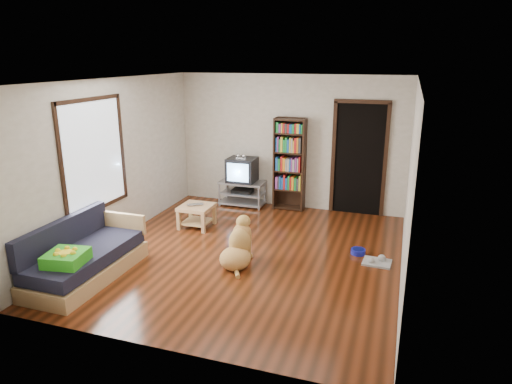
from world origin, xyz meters
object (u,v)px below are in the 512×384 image
(dog_bowl, at_px, (358,252))
(tv_stand, at_px, (242,192))
(crt_tv, at_px, (242,169))
(laptop, at_px, (196,205))
(bookshelf, at_px, (290,159))
(coffee_table, at_px, (197,212))
(green_cushion, at_px, (66,258))
(grey_rag, at_px, (377,262))
(sofa, at_px, (84,259))
(dog, at_px, (239,247))

(dog_bowl, height_order, tv_stand, tv_stand)
(crt_tv, bearing_deg, laptop, -103.14)
(crt_tv, height_order, bookshelf, bookshelf)
(laptop, height_order, coffee_table, laptop)
(dog_bowl, relative_size, tv_stand, 0.24)
(bookshelf, bearing_deg, tv_stand, -174.37)
(green_cushion, distance_m, crt_tv, 4.21)
(laptop, relative_size, grey_rag, 0.72)
(coffee_table, bearing_deg, laptop, -90.00)
(sofa, bearing_deg, grey_rag, 23.95)
(laptop, relative_size, bookshelf, 0.16)
(bookshelf, bearing_deg, coffee_table, -130.56)
(coffee_table, bearing_deg, tv_stand, 76.40)
(crt_tv, relative_size, bookshelf, 0.32)
(tv_stand, relative_size, coffee_table, 1.64)
(laptop, relative_size, tv_stand, 0.32)
(crt_tv, distance_m, bookshelf, 0.99)
(dog_bowl, bearing_deg, grey_rag, -39.81)
(dog_bowl, height_order, grey_rag, dog_bowl)
(bookshelf, xyz_separation_m, dog, (-0.06, -2.69, -0.74))
(laptop, bearing_deg, tv_stand, 41.74)
(laptop, distance_m, sofa, 2.28)
(coffee_table, bearing_deg, bookshelf, 49.44)
(dog_bowl, bearing_deg, sofa, -151.00)
(dog_bowl, height_order, bookshelf, bookshelf)
(green_cushion, distance_m, dog_bowl, 4.15)
(laptop, bearing_deg, crt_tv, 41.94)
(green_cushion, height_order, coffee_table, green_cushion)
(sofa, distance_m, dog, 2.13)
(green_cushion, distance_m, laptop, 2.70)
(tv_stand, height_order, coffee_table, tv_stand)
(grey_rag, relative_size, crt_tv, 0.69)
(bookshelf, height_order, dog, bookshelf)
(laptop, distance_m, grey_rag, 3.22)
(bookshelf, bearing_deg, crt_tv, -175.68)
(dog, bearing_deg, dog_bowl, 28.95)
(green_cushion, distance_m, coffee_table, 2.74)
(dog_bowl, relative_size, coffee_table, 0.40)
(green_cushion, height_order, grey_rag, green_cushion)
(tv_stand, distance_m, sofa, 3.76)
(dog_bowl, bearing_deg, laptop, 174.94)
(laptop, distance_m, dog_bowl, 2.89)
(crt_tv, xyz_separation_m, sofa, (-0.97, -3.65, -0.48))
(bookshelf, distance_m, sofa, 4.26)
(green_cushion, height_order, dog, dog)
(sofa, bearing_deg, coffee_table, 74.09)
(bookshelf, relative_size, dog, 2.07)
(tv_stand, distance_m, bookshelf, 1.20)
(crt_tv, bearing_deg, sofa, -104.93)
(crt_tv, distance_m, sofa, 3.81)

